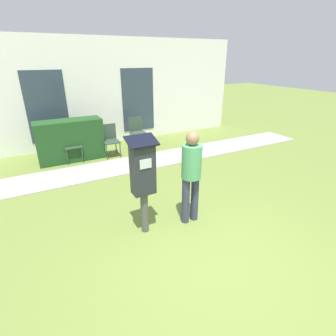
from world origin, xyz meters
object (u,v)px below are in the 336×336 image
(person_standing, at_px, (191,171))
(parking_meter, at_px, (143,174))
(outdoor_chair_middle, at_px, (110,138))
(outdoor_chair_left, at_px, (71,142))
(outdoor_chair_right, at_px, (137,129))

(person_standing, bearing_deg, parking_meter, 171.64)
(parking_meter, bearing_deg, outdoor_chair_middle, 81.35)
(parking_meter, height_order, person_standing, parking_meter)
(parking_meter, bearing_deg, person_standing, -6.68)
(parking_meter, xyz_separation_m, outdoor_chair_middle, (0.57, 3.73, -0.49))
(outdoor_chair_middle, bearing_deg, parking_meter, -115.68)
(outdoor_chair_left, bearing_deg, parking_meter, -70.96)
(parking_meter, xyz_separation_m, outdoor_chair_right, (1.59, 4.21, -0.49))
(person_standing, xyz_separation_m, outdoor_chair_right, (0.79, 4.30, -0.40))
(outdoor_chair_middle, xyz_separation_m, outdoor_chair_right, (1.02, 0.48, 0.00))
(person_standing, distance_m, outdoor_chair_middle, 3.85)
(parking_meter, distance_m, outdoor_chair_right, 4.52)
(person_standing, bearing_deg, outdoor_chair_middle, 91.78)
(outdoor_chair_middle, bearing_deg, outdoor_chair_right, 8.04)
(parking_meter, relative_size, person_standing, 1.01)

